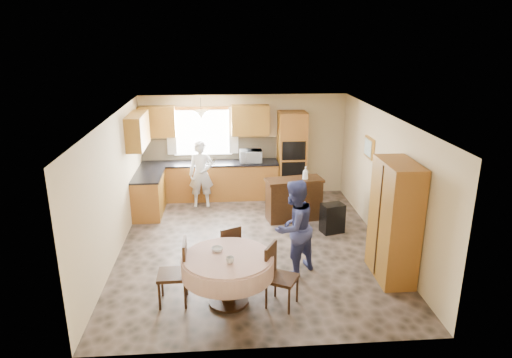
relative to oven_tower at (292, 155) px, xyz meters
The scene contains 36 objects.
floor 3.11m from the oven_tower, 113.15° to the right, with size 5.00×6.00×0.01m, color brown.
ceiling 3.26m from the oven_tower, 113.15° to the right, with size 5.00×6.00×0.01m, color white.
wall_back 1.21m from the oven_tower, 164.91° to the left, with size 5.00×0.02×2.50m, color #CCB482.
wall_front 5.81m from the oven_tower, 101.43° to the right, with size 5.00×0.02×2.50m, color #CCB482.
wall_left 4.54m from the oven_tower, 143.61° to the right, with size 0.02×6.00×2.50m, color #CCB482.
wall_right 3.02m from the oven_tower, 63.35° to the right, with size 0.02×6.00×2.50m, color #CCB482.
window 2.24m from the oven_tower, behind, with size 1.40×0.03×1.10m, color white.
curtain_left 2.97m from the oven_tower, behind, with size 0.22×0.02×1.15m, color white.
curtain_right 1.54m from the oven_tower, behind, with size 0.22×0.02×1.15m, color white.
base_cab_back 2.09m from the oven_tower, behind, with size 3.30×0.60×0.88m, color #AA612D.
counter_back 2.01m from the oven_tower, behind, with size 3.30×0.64×0.04m, color black.
base_cab_left 3.52m from the oven_tower, 165.12° to the right, with size 0.60×1.20×0.88m, color #AA612D.
counter_left 3.47m from the oven_tower, 165.12° to the right, with size 0.64×1.20×0.04m, color black.
backsplash 2.03m from the oven_tower, behind, with size 3.30×0.02×0.55m, color tan.
wall_cab_left 3.31m from the oven_tower, behind, with size 0.85×0.33×0.72m, color #B4792D.
wall_cab_right 1.32m from the oven_tower, behind, with size 0.90×0.33×0.72m, color #B4792D.
wall_cab_side 3.70m from the oven_tower, 165.67° to the right, with size 0.33×1.20×0.72m, color #B4792D.
oven_tower is the anchor object (origin of this frame).
oven_upper 0.37m from the oven_tower, 90.00° to the right, with size 0.56×0.01×0.45m, color black.
oven_lower 0.44m from the oven_tower, 90.00° to the right, with size 0.56×0.01×0.45m, color black.
pendant 2.40m from the oven_tower, behind, with size 0.36×0.36×0.18m, color beige.
sideboard 1.60m from the oven_tower, 96.44° to the right, with size 1.22×0.50×0.87m, color #37200F.
space_heater 2.37m from the oven_tower, 76.64° to the right, with size 0.44×0.31×0.61m, color black.
cupboard 4.15m from the oven_tower, 75.06° to the right, with size 0.52×1.04×1.99m, color #AA612D.
dining_table 4.91m from the oven_tower, 109.76° to the right, with size 1.37×1.37×0.78m.
chair_left 5.15m from the oven_tower, 117.89° to the right, with size 0.44×0.44×1.01m.
chair_back 4.11m from the oven_tower, 113.49° to the right, with size 0.50×0.50×0.89m.
chair_right 4.81m from the oven_tower, 101.12° to the right, with size 0.57×0.57×0.96m.
framed_picture 2.28m from the oven_tower, 53.28° to the right, with size 0.06×0.51×0.42m.
microwave 1.01m from the oven_tower, behind, with size 0.53×0.36×0.29m, color silver.
person_sink 2.26m from the oven_tower, 167.43° to the right, with size 0.57×0.38×1.57m, color silver.
person_dining 3.79m from the oven_tower, 98.10° to the right, with size 0.80×0.62×1.64m, color navy.
bowl_sideboard 1.56m from the oven_tower, 109.86° to the right, with size 0.20×0.20×0.05m, color #B2B2B2.
bottle_sideboard 1.46m from the oven_tower, 87.20° to the right, with size 0.13×0.13×0.33m, color silver.
cup_table 5.08m from the oven_tower, 108.60° to the right, with size 0.12×0.12×0.09m, color #B2B2B2.
bowl_table 4.78m from the oven_tower, 112.20° to the right, with size 0.18×0.18×0.06m, color #B2B2B2.
Camera 1 is at (-0.55, -7.95, 3.93)m, focal length 32.00 mm.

